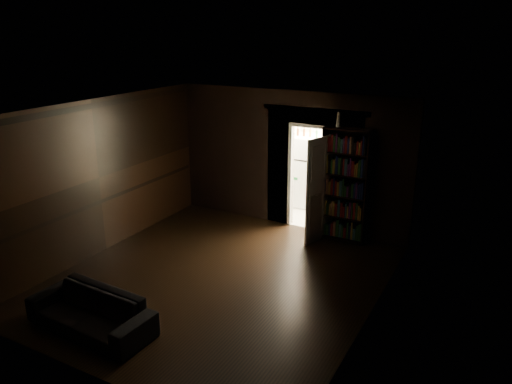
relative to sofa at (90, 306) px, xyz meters
The scene contains 9 objects.
ground 2.21m from the sofa, 69.12° to the left, with size 5.50×5.50×0.00m, color black.
room_walls 3.46m from the sofa, 76.14° to the left, with size 5.02×5.61×2.84m.
kitchen_alcove 6.10m from the sofa, 77.81° to the left, with size 2.20×1.80×2.60m.
sofa is the anchor object (origin of this frame).
bookshelf 5.07m from the sofa, 66.16° to the left, with size 0.90×0.32×2.20m, color black.
refrigerator 6.12m from the sofa, 83.64° to the left, with size 0.74×0.68×1.65m, color white.
door 4.70m from the sofa, 69.50° to the left, with size 0.85×0.05×2.05m, color silver.
figurine 5.36m from the sofa, 68.68° to the left, with size 0.09×0.09×0.28m, color silver.
bottles 6.14m from the sofa, 83.64° to the left, with size 0.57×0.07×0.23m, color black.
Camera 1 is at (4.03, -6.20, 3.99)m, focal length 35.00 mm.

